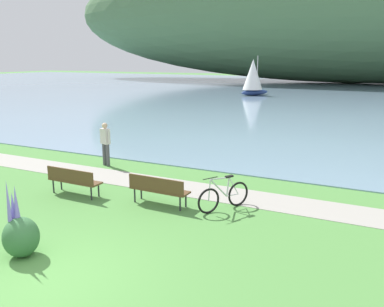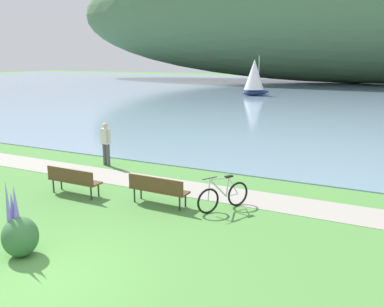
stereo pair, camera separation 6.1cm
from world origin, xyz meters
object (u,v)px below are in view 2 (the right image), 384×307
at_px(park_bench_near_camera, 73,179).
at_px(bicycle_leaning_near_bench, 223,196).
at_px(person_at_shoreline, 106,141).
at_px(park_bench_further_along, 158,188).
at_px(sailboat_mid_bay, 254,77).

bearing_deg(park_bench_near_camera, bicycle_leaning_near_bench, 11.25).
height_order(bicycle_leaning_near_bench, person_at_shoreline, person_at_shoreline).
height_order(park_bench_further_along, bicycle_leaning_near_bench, bicycle_leaning_near_bench).
bearing_deg(park_bench_near_camera, sailboat_mid_bay, 99.06).
bearing_deg(person_at_shoreline, bicycle_leaning_near_bench, -22.08).
relative_size(park_bench_further_along, person_at_shoreline, 1.06).
height_order(park_bench_near_camera, park_bench_further_along, same).
relative_size(park_bench_further_along, sailboat_mid_bay, 0.41).
relative_size(park_bench_near_camera, bicycle_leaning_near_bench, 1.15).
distance_m(park_bench_near_camera, bicycle_leaning_near_bench, 4.70).
height_order(park_bench_further_along, sailboat_mid_bay, sailboat_mid_bay).
distance_m(park_bench_further_along, person_at_shoreline, 5.09).
relative_size(person_at_shoreline, sailboat_mid_bay, 0.39).
bearing_deg(park_bench_near_camera, park_bench_further_along, 8.06).
distance_m(park_bench_near_camera, person_at_shoreline, 3.62).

